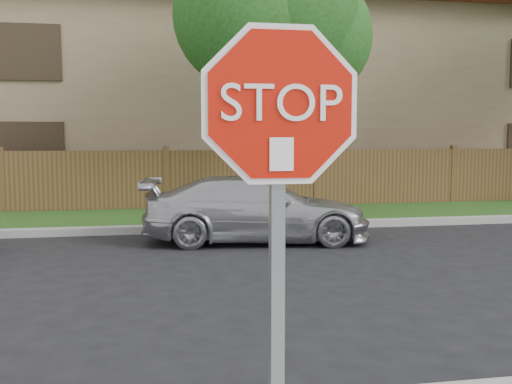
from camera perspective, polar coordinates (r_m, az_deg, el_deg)
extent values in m
cube|color=gray|center=(12.45, -7.93, -3.48)|extent=(70.00, 0.30, 0.15)
cube|color=#1E4714|center=(14.09, -8.24, -2.50)|extent=(70.00, 3.00, 0.12)
cube|color=#50361C|center=(15.60, -8.52, 1.01)|extent=(70.00, 0.12, 1.60)
cube|color=#897155|center=(21.17, -9.17, 8.15)|extent=(34.00, 8.00, 6.00)
cube|color=brown|center=(21.56, -9.31, 16.80)|extent=(35.20, 9.20, 0.50)
cylinder|color=#382B21|center=(14.17, 1.86, 5.32)|extent=(0.44, 0.44, 3.92)
sphere|color=#1B4314|center=(14.46, 1.90, 17.05)|extent=(3.80, 3.80, 3.80)
sphere|color=#1B4314|center=(14.86, 5.14, 14.52)|extent=(3.00, 3.00, 3.00)
sphere|color=#1B4314|center=(13.87, -1.10, 16.36)|extent=(3.20, 3.20, 3.20)
cube|color=gray|center=(2.88, 1.98, -9.99)|extent=(0.07, 0.06, 2.30)
cylinder|color=white|center=(2.71, 2.35, 8.29)|extent=(1.01, 0.02, 1.01)
cylinder|color=#B51306|center=(2.70, 2.41, 8.30)|extent=(0.93, 0.02, 0.93)
cube|color=white|center=(2.68, 2.46, 3.62)|extent=(0.11, 0.00, 0.15)
imported|color=#AEAFB5|center=(11.21, 0.03, -1.65)|extent=(4.40, 2.22, 1.23)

